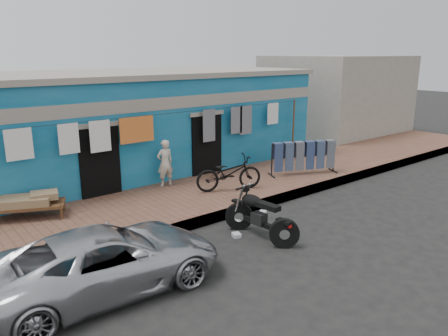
# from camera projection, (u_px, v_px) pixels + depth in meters

# --- Properties ---
(ground) EXTENTS (80.00, 80.00, 0.00)m
(ground) POSITION_uv_depth(u_px,v_px,m) (280.00, 236.00, 9.72)
(ground) COLOR black
(ground) RESTS_ON ground
(sidewalk) EXTENTS (28.00, 3.00, 0.25)m
(sidewalk) POSITION_uv_depth(u_px,v_px,m) (201.00, 197.00, 11.95)
(sidewalk) COLOR brown
(sidewalk) RESTS_ON ground
(curb) EXTENTS (28.00, 0.10, 0.25)m
(curb) POSITION_uv_depth(u_px,v_px,m) (235.00, 211.00, 10.86)
(curb) COLOR gray
(curb) RESTS_ON ground
(building) EXTENTS (12.20, 5.20, 3.36)m
(building) POSITION_uv_depth(u_px,v_px,m) (130.00, 123.00, 14.55)
(building) COLOR #0D5C86
(building) RESTS_ON ground
(neighbor_right) EXTENTS (6.00, 5.00, 3.80)m
(neighbor_right) POSITION_uv_depth(u_px,v_px,m) (336.00, 96.00, 21.17)
(neighbor_right) COLOR #9E9384
(neighbor_right) RESTS_ON ground
(clothesline) EXTENTS (10.06, 0.06, 2.10)m
(clothesline) POSITION_uv_depth(u_px,v_px,m) (170.00, 131.00, 12.36)
(clothesline) COLOR brown
(clothesline) RESTS_ON sidewalk
(car) EXTENTS (4.10, 2.02, 1.13)m
(car) POSITION_uv_depth(u_px,v_px,m) (107.00, 259.00, 7.39)
(car) COLOR silver
(car) RESTS_ON ground
(seated_person) EXTENTS (0.51, 0.36, 1.34)m
(seated_person) POSITION_uv_depth(u_px,v_px,m) (165.00, 163.00, 12.37)
(seated_person) COLOR beige
(seated_person) RESTS_ON sidewalk
(bicycle) EXTENTS (1.95, 1.28, 1.19)m
(bicycle) POSITION_uv_depth(u_px,v_px,m) (229.00, 169.00, 11.99)
(bicycle) COLOR black
(bicycle) RESTS_ON sidewalk
(motorcycle) EXTENTS (0.83, 1.77, 1.09)m
(motorcycle) POSITION_uv_depth(u_px,v_px,m) (261.00, 215.00, 9.48)
(motorcycle) COLOR black
(motorcycle) RESTS_ON ground
(charpoy) EXTENTS (2.20, 1.98, 0.55)m
(charpoy) POSITION_uv_depth(u_px,v_px,m) (29.00, 206.00, 10.05)
(charpoy) COLOR brown
(charpoy) RESTS_ON sidewalk
(jeans_rack) EXTENTS (2.56, 2.08, 1.07)m
(jeans_rack) POSITION_uv_depth(u_px,v_px,m) (304.00, 157.00, 13.64)
(jeans_rack) COLOR black
(jeans_rack) RESTS_ON sidewalk
(litter_a) EXTENTS (0.26, 0.24, 0.09)m
(litter_a) POSITION_uv_depth(u_px,v_px,m) (262.00, 213.00, 10.98)
(litter_a) COLOR silver
(litter_a) RESTS_ON ground
(litter_b) EXTENTS (0.20, 0.20, 0.08)m
(litter_b) POSITION_uv_depth(u_px,v_px,m) (256.00, 216.00, 10.76)
(litter_b) COLOR silver
(litter_b) RESTS_ON ground
(litter_c) EXTENTS (0.22, 0.25, 0.08)m
(litter_c) POSITION_uv_depth(u_px,v_px,m) (237.00, 235.00, 9.66)
(litter_c) COLOR silver
(litter_c) RESTS_ON ground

